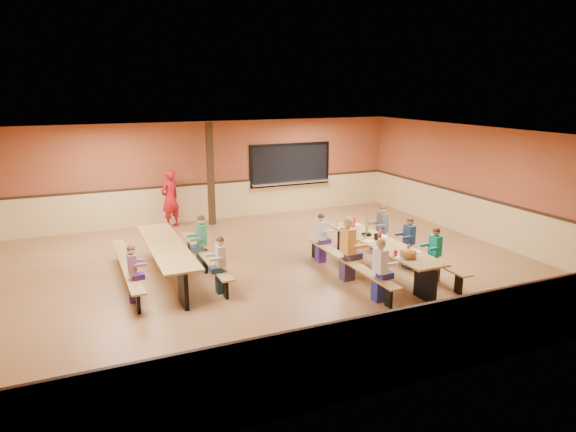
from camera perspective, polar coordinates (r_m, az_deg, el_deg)
name	(u,v)px	position (r m, az deg, el deg)	size (l,w,h in m)	color
ground	(274,270)	(11.59, -1.62, -5.97)	(12.00, 12.00, 0.00)	brown
room_envelope	(273,240)	(11.37, -1.64, -2.71)	(12.04, 10.04, 3.02)	#984C2C
kitchen_pass_through	(290,166)	(16.65, 0.26, 5.53)	(2.78, 0.28, 1.38)	black
structural_post	(211,174)	(15.21, -8.60, 4.58)	(0.18, 0.18, 3.00)	black
cafeteria_table_main	(380,251)	(11.35, 10.23, -3.84)	(1.91, 3.70, 0.74)	#A37D40
cafeteria_table_second	(167,255)	(11.23, -13.32, -4.19)	(1.91, 3.70, 0.74)	#A37D40
seated_child_white_left	(380,270)	(9.93, 10.17, -5.97)	(0.38, 0.31, 1.22)	white
seated_adult_yellow	(348,249)	(10.88, 6.64, -3.68)	(0.44, 0.36, 1.35)	gold
seated_child_grey_left	(321,238)	(11.94, 3.67, -2.49)	(0.34, 0.28, 1.15)	silver
seated_child_teal_right	(435,254)	(11.22, 15.98, -4.13)	(0.34, 0.28, 1.15)	#0E957F
seated_child_navy_right	(409,243)	(11.88, 13.27, -2.90)	(0.35, 0.28, 1.16)	navy
seated_child_char_right	(382,230)	(12.70, 10.42, -1.54)	(0.37, 0.30, 1.21)	#4B4E55
seated_child_purple_sec	(133,274)	(10.17, -16.86, -6.21)	(0.32, 0.26, 1.11)	#7D4B70
seated_child_green_sec	(202,243)	(11.58, -9.54, -2.98)	(0.38, 0.31, 1.23)	#2D714E
seated_child_tan_sec	(221,265)	(10.24, -7.49, -5.45)	(0.34, 0.28, 1.15)	#ABA08A
standing_woman	(170,199)	(15.22, -12.97, 1.90)	(0.62, 0.41, 1.70)	#B4141C
punch_pitcher	(352,222)	(12.33, 7.14, -0.70)	(0.16, 0.16, 0.22)	red
chip_bowl	(408,254)	(10.33, 13.22, -4.12)	(0.32, 0.32, 0.15)	orange
napkin_dispenser	(378,237)	(11.40, 9.94, -2.28)	(0.10, 0.14, 0.13)	black
condiment_mustard	(380,242)	(10.93, 10.18, -2.90)	(0.06, 0.06, 0.17)	yellow
condiment_ketchup	(379,238)	(11.22, 10.06, -2.45)	(0.06, 0.06, 0.17)	#B2140F
table_paddle	(367,230)	(11.64, 8.75, -1.52)	(0.16, 0.16, 0.56)	black
place_settings	(381,239)	(11.27, 10.29, -2.54)	(0.65, 3.30, 0.11)	beige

